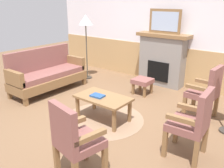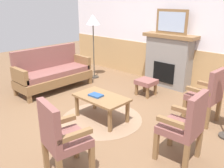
% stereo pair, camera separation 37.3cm
% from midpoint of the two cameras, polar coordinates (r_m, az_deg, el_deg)
% --- Properties ---
extents(ground_plane, '(14.00, 14.00, 0.00)m').
position_cam_midpoint_polar(ground_plane, '(4.49, -0.70, -7.75)').
color(ground_plane, brown).
extents(wall_back, '(7.20, 0.14, 2.70)m').
position_cam_midpoint_polar(wall_back, '(6.18, 16.61, 11.75)').
color(wall_back, white).
rests_on(wall_back, ground_plane).
extents(fireplace, '(1.30, 0.44, 1.28)m').
position_cam_midpoint_polar(fireplace, '(6.08, 14.93, 5.45)').
color(fireplace, gray).
rests_on(fireplace, ground_plane).
extents(framed_picture, '(0.80, 0.04, 0.56)m').
position_cam_midpoint_polar(framed_picture, '(5.93, 15.70, 13.98)').
color(framed_picture, brown).
rests_on(framed_picture, fireplace).
extents(couch, '(0.70, 1.80, 0.98)m').
position_cam_midpoint_polar(couch, '(5.86, -12.02, 2.58)').
color(couch, brown).
rests_on(couch, ground_plane).
extents(coffee_table, '(0.96, 0.56, 0.44)m').
position_cam_midpoint_polar(coffee_table, '(4.25, -0.03, -3.67)').
color(coffee_table, brown).
rests_on(coffee_table, ground_plane).
extents(round_rug, '(1.46, 1.46, 0.01)m').
position_cam_midpoint_polar(round_rug, '(4.41, -0.03, -8.24)').
color(round_rug, '#896B51').
rests_on(round_rug, ground_plane).
extents(book_on_table, '(0.25, 0.19, 0.03)m').
position_cam_midpoint_polar(book_on_table, '(4.24, -1.32, -2.72)').
color(book_on_table, navy).
rests_on(book_on_table, coffee_table).
extents(footstool, '(0.40, 0.40, 0.36)m').
position_cam_midpoint_polar(footstool, '(5.46, 10.04, 0.23)').
color(footstool, brown).
rests_on(footstool, ground_plane).
extents(armchair_near_fireplace, '(0.50, 0.50, 0.98)m').
position_cam_midpoint_polar(armchair_near_fireplace, '(4.48, 23.94, -2.06)').
color(armchair_near_fireplace, brown).
rests_on(armchair_near_fireplace, ground_plane).
extents(armchair_by_window_left, '(0.51, 0.51, 0.98)m').
position_cam_midpoint_polar(armchair_by_window_left, '(3.32, 20.08, -8.97)').
color(armchair_by_window_left, brown).
rests_on(armchair_by_window_left, ground_plane).
extents(armchair_front_left, '(0.56, 0.56, 0.98)m').
position_cam_midpoint_polar(armchair_front_left, '(2.91, -8.30, -12.15)').
color(armchair_front_left, brown).
rests_on(armchair_front_left, ground_plane).
extents(floor_lamp_by_couch, '(0.36, 0.36, 1.68)m').
position_cam_midpoint_polar(floor_lamp_by_couch, '(6.41, -2.81, 14.01)').
color(floor_lamp_by_couch, '#332D28').
rests_on(floor_lamp_by_couch, ground_plane).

